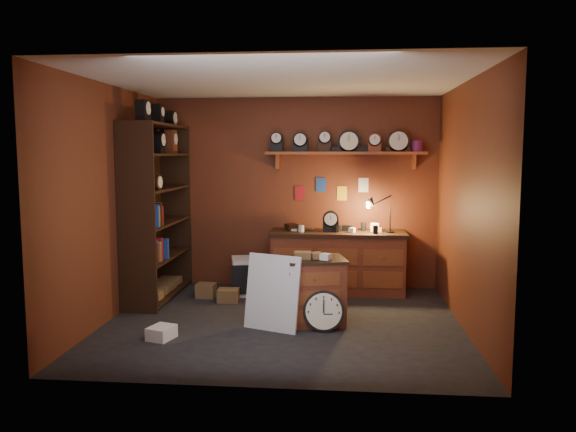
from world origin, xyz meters
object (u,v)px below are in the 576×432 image
Objects in this scene: workbench at (338,258)px; low_cabinet at (316,288)px; big_round_clock at (324,311)px; shelving_unit at (155,204)px.

workbench reaches higher than low_cabinet.
big_round_clock is (0.10, -0.28, -0.19)m from low_cabinet.
workbench is (2.41, 0.49, -0.78)m from shelving_unit.
shelving_unit is 1.38× the size of workbench.
workbench is 1.76m from big_round_clock.
low_cabinet is at bearing -99.56° from workbench.
shelving_unit is 3.08× the size of low_cabinet.
workbench is 1.47m from low_cabinet.
workbench is at bearing 85.32° from big_round_clock.
big_round_clock is (2.27, -1.24, -1.04)m from shelving_unit.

